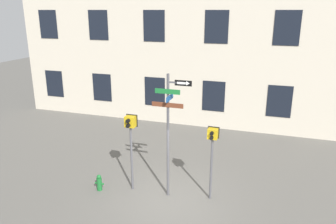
{
  "coord_description": "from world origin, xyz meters",
  "views": [
    {
      "loc": [
        3.02,
        -9.41,
        6.35
      ],
      "look_at": [
        -0.19,
        0.41,
        3.12
      ],
      "focal_mm": 35.0,
      "sensor_mm": 36.0,
      "label": 1
    }
  ],
  "objects_px": {
    "pedestrian_signal_left": "(131,132)",
    "pedestrian_signal_right": "(212,144)",
    "street_sign_pole": "(170,126)",
    "fire_hydrant": "(99,183)"
  },
  "relations": [
    {
      "from": "pedestrian_signal_left",
      "to": "pedestrian_signal_right",
      "type": "relative_size",
      "value": 1.08
    },
    {
      "from": "pedestrian_signal_right",
      "to": "pedestrian_signal_left",
      "type": "bearing_deg",
      "value": -174.83
    },
    {
      "from": "street_sign_pole",
      "to": "pedestrian_signal_right",
      "type": "relative_size",
      "value": 1.67
    },
    {
      "from": "street_sign_pole",
      "to": "fire_hydrant",
      "type": "relative_size",
      "value": 7.1
    },
    {
      "from": "pedestrian_signal_left",
      "to": "pedestrian_signal_right",
      "type": "height_order",
      "value": "pedestrian_signal_left"
    },
    {
      "from": "pedestrian_signal_right",
      "to": "fire_hydrant",
      "type": "height_order",
      "value": "pedestrian_signal_right"
    },
    {
      "from": "street_sign_pole",
      "to": "fire_hydrant",
      "type": "xyz_separation_m",
      "value": [
        -2.56,
        -0.46,
        -2.35
      ]
    },
    {
      "from": "pedestrian_signal_right",
      "to": "street_sign_pole",
      "type": "bearing_deg",
      "value": -169.8
    },
    {
      "from": "pedestrian_signal_left",
      "to": "fire_hydrant",
      "type": "height_order",
      "value": "pedestrian_signal_left"
    },
    {
      "from": "street_sign_pole",
      "to": "pedestrian_signal_left",
      "type": "relative_size",
      "value": 1.54
    }
  ]
}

